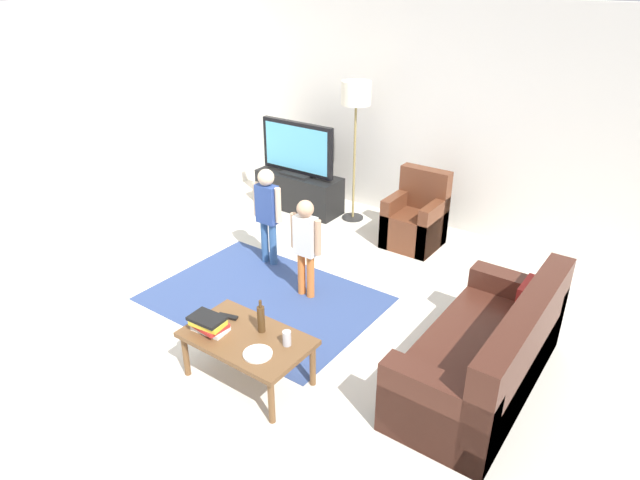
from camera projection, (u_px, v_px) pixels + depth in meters
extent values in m
plane|color=beige|center=(282.00, 326.00, 5.10)|extent=(7.80, 7.80, 0.00)
cube|color=silver|center=(435.00, 117.00, 6.68)|extent=(6.00, 0.12, 2.70)
cube|color=silver|center=(68.00, 132.00, 6.06)|extent=(0.12, 6.00, 2.70)
cube|color=#33477A|center=(264.00, 298.00, 5.51)|extent=(2.20, 1.60, 0.01)
cube|color=black|center=(299.00, 191.00, 7.48)|extent=(1.20, 0.44, 0.50)
cube|color=black|center=(297.00, 203.00, 7.51)|extent=(1.10, 0.32, 0.03)
cube|color=black|center=(298.00, 173.00, 7.35)|extent=(0.44, 0.28, 0.03)
cube|color=black|center=(297.00, 148.00, 7.19)|extent=(1.10, 0.07, 0.68)
cube|color=#59B2D8|center=(296.00, 148.00, 7.16)|extent=(1.00, 0.01, 0.58)
cube|color=#472319|center=(478.00, 362.00, 4.30)|extent=(0.80, 1.80, 0.42)
cube|color=#472319|center=(521.00, 354.00, 4.05)|extent=(0.20, 1.80, 0.86)
cube|color=#472319|center=(435.00, 414.00, 3.68)|extent=(0.80, 0.20, 0.60)
cube|color=#472319|center=(513.00, 307.00, 4.84)|extent=(0.80, 0.20, 0.60)
cube|color=#B22823|center=(526.00, 299.00, 4.47)|extent=(0.10, 0.32, 0.32)
cube|color=brown|center=(414.00, 229.00, 6.49)|extent=(0.60, 0.60, 0.42)
cube|color=brown|center=(424.00, 205.00, 6.54)|extent=(0.60, 0.16, 0.90)
cube|color=brown|center=(396.00, 217.00, 6.58)|extent=(0.12, 0.60, 0.60)
cube|color=brown|center=(433.00, 227.00, 6.33)|extent=(0.12, 0.60, 0.60)
cylinder|color=#262626|center=(353.00, 217.00, 7.29)|extent=(0.28, 0.28, 0.02)
cylinder|color=#99844C|center=(354.00, 163.00, 6.96)|extent=(0.03, 0.03, 1.50)
cylinder|color=silver|center=(356.00, 93.00, 6.56)|extent=(0.36, 0.36, 0.28)
cylinder|color=#33598C|center=(265.00, 241.00, 6.12)|extent=(0.08, 0.08, 0.50)
cylinder|color=#33598C|center=(273.00, 244.00, 6.06)|extent=(0.08, 0.08, 0.50)
cube|color=#2D478C|center=(267.00, 204.00, 5.88)|extent=(0.24, 0.13, 0.43)
sphere|color=beige|center=(266.00, 177.00, 5.75)|extent=(0.18, 0.18, 0.18)
cylinder|color=beige|center=(256.00, 199.00, 5.95)|extent=(0.07, 0.07, 0.38)
cylinder|color=beige|center=(278.00, 205.00, 5.79)|extent=(0.07, 0.07, 0.38)
cylinder|color=orange|center=(302.00, 273.00, 5.51)|extent=(0.08, 0.08, 0.47)
cylinder|color=orange|center=(311.00, 276.00, 5.45)|extent=(0.08, 0.08, 0.47)
cube|color=white|center=(306.00, 236.00, 5.29)|extent=(0.22, 0.12, 0.40)
sphere|color=tan|center=(305.00, 209.00, 5.16)|extent=(0.17, 0.17, 0.17)
cylinder|color=tan|center=(294.00, 230.00, 5.35)|extent=(0.06, 0.06, 0.36)
cylinder|color=tan|center=(317.00, 238.00, 5.20)|extent=(0.06, 0.06, 0.36)
cube|color=brown|center=(247.00, 338.00, 4.26)|extent=(1.00, 0.60, 0.04)
cylinder|color=brown|center=(186.00, 355.00, 4.41)|extent=(0.05, 0.05, 0.38)
cylinder|color=brown|center=(271.00, 402.00, 3.94)|extent=(0.05, 0.05, 0.38)
cylinder|color=brown|center=(229.00, 326.00, 4.77)|extent=(0.05, 0.05, 0.38)
cylinder|color=brown|center=(313.00, 365.00, 4.30)|extent=(0.05, 0.05, 0.38)
cube|color=white|center=(211.00, 328.00, 4.32)|extent=(0.29, 0.19, 0.03)
cube|color=red|center=(210.00, 325.00, 4.30)|extent=(0.26, 0.21, 0.03)
cube|color=yellow|center=(208.00, 323.00, 4.27)|extent=(0.28, 0.19, 0.04)
cube|color=black|center=(207.00, 318.00, 4.27)|extent=(0.28, 0.20, 0.03)
cylinder|color=#4C3319|center=(261.00, 319.00, 4.27)|extent=(0.06, 0.06, 0.22)
cylinder|color=#4C3319|center=(260.00, 304.00, 4.20)|extent=(0.02, 0.02, 0.06)
cube|color=black|center=(228.00, 316.00, 4.48)|extent=(0.18, 0.09, 0.02)
cylinder|color=silver|center=(287.00, 338.00, 4.13)|extent=(0.07, 0.07, 0.12)
cylinder|color=white|center=(258.00, 354.00, 4.05)|extent=(0.22, 0.22, 0.02)
cube|color=silver|center=(260.00, 354.00, 4.03)|extent=(0.14, 0.08, 0.01)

